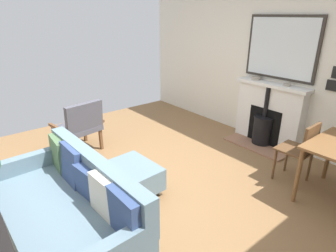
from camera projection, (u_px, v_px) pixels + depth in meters
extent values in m
cube|color=olive|center=(134.00, 188.00, 3.59)|extent=(5.38, 5.75, 0.01)
cube|color=silver|center=(267.00, 57.00, 4.62)|extent=(0.12, 5.75, 2.84)
cube|color=#93664C|center=(255.00, 146.00, 4.69)|extent=(0.38, 1.08, 0.03)
cube|color=white|center=(269.00, 115.00, 4.67)|extent=(0.21, 1.14, 1.00)
cube|color=black|center=(265.00, 126.00, 4.69)|extent=(0.06, 0.58, 0.61)
cylinder|color=black|center=(263.00, 130.00, 4.69)|extent=(0.32, 0.32, 0.46)
cylinder|color=black|center=(265.00, 117.00, 4.60)|extent=(0.33, 0.33, 0.02)
cylinder|color=black|center=(267.00, 102.00, 4.51)|extent=(0.07, 0.07, 0.50)
cube|color=white|center=(272.00, 85.00, 4.46)|extent=(0.26, 1.22, 0.05)
cube|color=#2D2823|center=(281.00, 48.00, 4.31)|extent=(0.04, 1.18, 0.97)
cube|color=silver|center=(281.00, 48.00, 4.30)|extent=(0.01, 1.10, 0.89)
cylinder|color=#9E9384|center=(256.00, 78.00, 4.68)|extent=(0.15, 0.15, 0.05)
torus|color=#9E9384|center=(256.00, 77.00, 4.67)|extent=(0.15, 0.15, 0.01)
cylinder|color=#9E9384|center=(287.00, 85.00, 4.28)|extent=(0.11, 0.11, 0.04)
torus|color=#9E9384|center=(287.00, 84.00, 4.28)|extent=(0.11, 0.11, 0.01)
cylinder|color=#B2B2B7|center=(6.00, 210.00, 3.11)|extent=(0.04, 0.04, 0.10)
cylinder|color=#B2B2B7|center=(68.00, 186.00, 3.54)|extent=(0.04, 0.04, 0.10)
cube|color=slate|center=(62.00, 219.00, 2.68)|extent=(0.95, 1.91, 0.31)
cube|color=slate|center=(95.00, 173.00, 2.78)|extent=(0.20, 1.89, 0.40)
cube|color=slate|center=(29.00, 162.00, 3.21)|extent=(0.85, 0.15, 0.18)
cube|color=#4C6B47|center=(59.00, 154.00, 3.21)|extent=(0.15, 0.40, 0.39)
cube|color=#334775|center=(72.00, 165.00, 2.96)|extent=(0.16, 0.42, 0.43)
cube|color=#334775|center=(87.00, 182.00, 2.73)|extent=(0.15, 0.33, 0.32)
cube|color=beige|center=(105.00, 198.00, 2.46)|extent=(0.14, 0.39, 0.39)
cube|color=#334775|center=(124.00, 215.00, 2.23)|extent=(0.12, 0.40, 0.40)
cylinder|color=#B2B2B7|center=(104.00, 188.00, 3.52)|extent=(0.03, 0.03, 0.09)
cylinder|color=#B2B2B7|center=(128.00, 208.00, 3.15)|extent=(0.03, 0.03, 0.09)
cylinder|color=#B2B2B7|center=(134.00, 174.00, 3.81)|extent=(0.03, 0.03, 0.09)
cylinder|color=#B2B2B7|center=(159.00, 192.00, 3.44)|extent=(0.03, 0.03, 0.09)
cube|color=slate|center=(131.00, 177.00, 3.41)|extent=(0.62, 0.70, 0.28)
cube|color=brown|center=(85.00, 131.00, 4.85)|extent=(0.05, 0.05, 0.37)
cube|color=brown|center=(57.00, 140.00, 4.50)|extent=(0.05, 0.05, 0.37)
cube|color=brown|center=(101.00, 139.00, 4.55)|extent=(0.05, 0.05, 0.37)
cube|color=brown|center=(73.00, 149.00, 4.20)|extent=(0.05, 0.05, 0.37)
cube|color=#4C4C56|center=(78.00, 128.00, 4.45)|extent=(0.68, 0.65, 0.08)
cube|color=#4C4C56|center=(84.00, 117.00, 4.20)|extent=(0.61, 0.21, 0.43)
cube|color=brown|center=(94.00, 118.00, 4.63)|extent=(0.12, 0.53, 0.04)
cube|color=brown|center=(58.00, 128.00, 4.19)|extent=(0.12, 0.53, 0.04)
cylinder|color=brown|center=(329.00, 155.00, 3.68)|extent=(0.05, 0.05, 0.70)
cylinder|color=brown|center=(298.00, 176.00, 3.21)|extent=(0.05, 0.05, 0.70)
cylinder|color=brown|center=(287.00, 157.00, 3.89)|extent=(0.03, 0.03, 0.45)
cylinder|color=brown|center=(274.00, 164.00, 3.70)|extent=(0.03, 0.03, 0.45)
cylinder|color=brown|center=(310.00, 166.00, 3.66)|extent=(0.03, 0.03, 0.45)
cylinder|color=brown|center=(298.00, 174.00, 3.47)|extent=(0.03, 0.03, 0.45)
cube|color=brown|center=(295.00, 149.00, 3.59)|extent=(0.41, 0.41, 0.02)
cube|color=brown|center=(311.00, 140.00, 3.40)|extent=(0.36, 0.04, 0.37)
cube|color=black|center=(332.00, 85.00, 3.88)|extent=(0.02, 0.14, 0.15)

